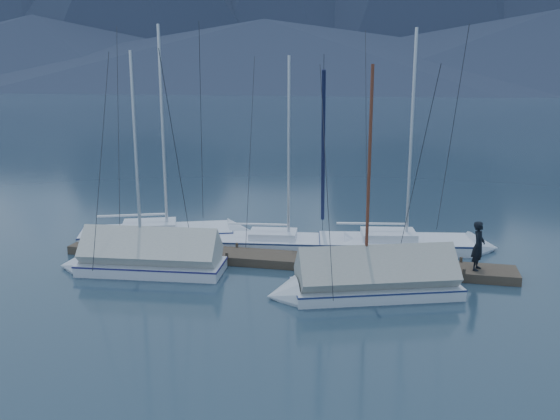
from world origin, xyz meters
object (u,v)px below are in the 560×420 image
object	(u,v)px
sailboat_covered_near	(361,283)
sailboat_open_left	(180,235)
sailboat_open_mid	(299,244)
person	(478,246)
sailboat_covered_far	(139,261)
sailboat_open_right	(418,246)

from	to	relation	value
sailboat_covered_near	sailboat_open_left	bearing A→B (deg)	148.65
sailboat_open_mid	person	distance (m)	7.64
sailboat_open_left	sailboat_covered_near	bearing A→B (deg)	-31.35
sailboat_open_mid	sailboat_covered_near	size ratio (longest dim) A/B	1.04
sailboat_open_mid	sailboat_covered_near	xyz separation A→B (m)	(3.12, -5.10, 0.27)
sailboat_open_left	sailboat_open_mid	size ratio (longest dim) A/B	1.16
sailboat_open_left	person	world-z (taller)	sailboat_open_left
sailboat_open_left	sailboat_covered_far	world-z (taller)	sailboat_open_left
sailboat_open_right	sailboat_covered_far	distance (m)	11.74
person	sailboat_open_right	bearing A→B (deg)	50.89
sailboat_covered_far	sailboat_covered_near	bearing A→B (deg)	-4.18
sailboat_covered_far	sailboat_open_mid	bearing A→B (deg)	39.56
sailboat_open_left	person	size ratio (longest dim) A/B	5.68
sailboat_covered_near	person	world-z (taller)	sailboat_covered_near
sailboat_open_mid	sailboat_covered_near	world-z (taller)	sailboat_open_mid
sailboat_open_mid	sailboat_covered_near	distance (m)	5.98
sailboat_covered_far	person	distance (m)	12.76
sailboat_open_right	person	bearing A→B (deg)	-57.23
sailboat_open_left	person	xyz separation A→B (m)	(12.81, -2.69, 1.08)
sailboat_open_mid	sailboat_covered_far	world-z (taller)	sailboat_covered_far
sailboat_covered_near	sailboat_covered_far	bearing A→B (deg)	175.82
sailboat_open_left	sailboat_open_right	xyz separation A→B (m)	(10.73, 0.54, -0.01)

